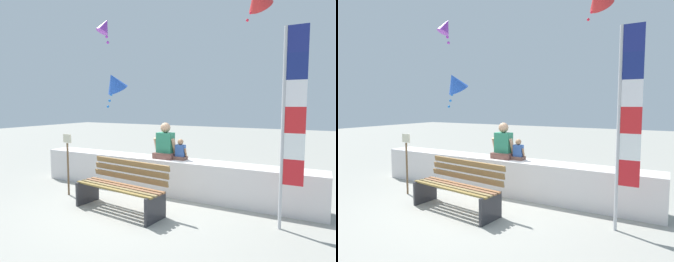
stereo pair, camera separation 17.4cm
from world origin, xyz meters
The scene contains 9 objects.
ground_plane centered at (0.00, 0.00, 0.00)m, with size 40.00×40.00×0.00m, color gray.
seawall_ledge centered at (0.00, 1.09, 0.38)m, with size 6.39×0.59×0.75m, color silver.
park_bench centered at (-0.15, -0.22, 0.43)m, with size 1.83×0.81×0.88m.
person_adult centered at (0.03, 1.12, 1.06)m, with size 0.51×0.37×0.78m.
person_child centered at (0.39, 1.12, 0.93)m, with size 0.29×0.21×0.44m.
flag_banner centered at (2.59, 0.26, 1.74)m, with size 0.34×0.05×3.06m.
kite_purple centered at (-2.80, 2.58, 4.24)m, with size 0.60×0.64×0.85m.
kite_blue centered at (-2.48, 2.59, 2.58)m, with size 0.87×0.97×1.13m.
sign_post centered at (-1.70, -0.02, 0.77)m, with size 0.24×0.05×1.30m.
Camera 1 is at (2.99, -4.40, 1.91)m, focal length 31.12 mm.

